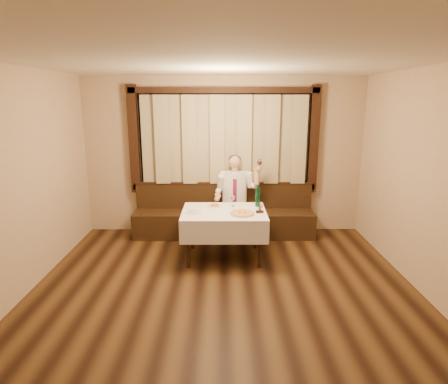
{
  "coord_description": "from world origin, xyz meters",
  "views": [
    {
      "loc": [
        -0.02,
        -3.73,
        2.4
      ],
      "look_at": [
        0.0,
        1.9,
        1.0
      ],
      "focal_mm": 30.0,
      "sensor_mm": 36.0,
      "label": 1
    }
  ],
  "objects_px": {
    "banquette": "(224,218)",
    "dining_table": "(224,217)",
    "green_bottle": "(258,197)",
    "pizza": "(242,213)",
    "cruet_caddy": "(260,210)",
    "pasta_red": "(215,205)",
    "pasta_cream": "(194,210)",
    "seated_man": "(235,191)"
  },
  "relations": [
    {
      "from": "pizza",
      "to": "cruet_caddy",
      "type": "distance_m",
      "value": 0.28
    },
    {
      "from": "green_bottle",
      "to": "seated_man",
      "type": "bearing_deg",
      "value": 116.18
    },
    {
      "from": "pasta_red",
      "to": "seated_man",
      "type": "height_order",
      "value": "seated_man"
    },
    {
      "from": "banquette",
      "to": "dining_table",
      "type": "bearing_deg",
      "value": -90.0
    },
    {
      "from": "pizza",
      "to": "cruet_caddy",
      "type": "relative_size",
      "value": 3.16
    },
    {
      "from": "banquette",
      "to": "dining_table",
      "type": "distance_m",
      "value": 1.08
    },
    {
      "from": "dining_table",
      "to": "cruet_caddy",
      "type": "relative_size",
      "value": 10.96
    },
    {
      "from": "pasta_cream",
      "to": "green_bottle",
      "type": "xyz_separation_m",
      "value": [
        0.98,
        0.33,
        0.12
      ]
    },
    {
      "from": "pasta_red",
      "to": "dining_table",
      "type": "bearing_deg",
      "value": -57.49
    },
    {
      "from": "cruet_caddy",
      "to": "seated_man",
      "type": "bearing_deg",
      "value": 101.09
    },
    {
      "from": "pizza",
      "to": "green_bottle",
      "type": "distance_m",
      "value": 0.53
    },
    {
      "from": "dining_table",
      "to": "seated_man",
      "type": "xyz_separation_m",
      "value": [
        0.2,
        0.93,
        0.19
      ]
    },
    {
      "from": "pizza",
      "to": "green_bottle",
      "type": "relative_size",
      "value": 1.03
    },
    {
      "from": "pasta_cream",
      "to": "dining_table",
      "type": "bearing_deg",
      "value": 9.42
    },
    {
      "from": "pizza",
      "to": "cruet_caddy",
      "type": "bearing_deg",
      "value": 16.47
    },
    {
      "from": "pizza",
      "to": "pasta_cream",
      "type": "height_order",
      "value": "pasta_cream"
    },
    {
      "from": "dining_table",
      "to": "pasta_red",
      "type": "height_order",
      "value": "pasta_red"
    },
    {
      "from": "banquette",
      "to": "pasta_cream",
      "type": "relative_size",
      "value": 12.39
    },
    {
      "from": "pasta_cream",
      "to": "cruet_caddy",
      "type": "height_order",
      "value": "cruet_caddy"
    },
    {
      "from": "pasta_cream",
      "to": "cruet_caddy",
      "type": "relative_size",
      "value": 2.23
    },
    {
      "from": "pizza",
      "to": "pasta_cream",
      "type": "bearing_deg",
      "value": 171.0
    },
    {
      "from": "green_bottle",
      "to": "pasta_cream",
      "type": "bearing_deg",
      "value": -161.37
    },
    {
      "from": "pizza",
      "to": "seated_man",
      "type": "distance_m",
      "value": 1.12
    },
    {
      "from": "pizza",
      "to": "pasta_red",
      "type": "height_order",
      "value": "pasta_red"
    },
    {
      "from": "dining_table",
      "to": "green_bottle",
      "type": "xyz_separation_m",
      "value": [
        0.53,
        0.26,
        0.26
      ]
    },
    {
      "from": "cruet_caddy",
      "to": "seated_man",
      "type": "distance_m",
      "value": 1.09
    },
    {
      "from": "banquette",
      "to": "pizza",
      "type": "distance_m",
      "value": 1.32
    },
    {
      "from": "green_bottle",
      "to": "banquette",
      "type": "bearing_deg",
      "value": 124.61
    },
    {
      "from": "pasta_red",
      "to": "pasta_cream",
      "type": "relative_size",
      "value": 0.92
    },
    {
      "from": "banquette",
      "to": "green_bottle",
      "type": "bearing_deg",
      "value": -55.39
    },
    {
      "from": "banquette",
      "to": "pasta_cream",
      "type": "xyz_separation_m",
      "value": [
        -0.45,
        -1.1,
        0.48
      ]
    },
    {
      "from": "dining_table",
      "to": "pasta_cream",
      "type": "distance_m",
      "value": 0.48
    },
    {
      "from": "banquette",
      "to": "pasta_red",
      "type": "bearing_deg",
      "value": -100.39
    },
    {
      "from": "pizza",
      "to": "seated_man",
      "type": "xyz_separation_m",
      "value": [
        -0.07,
        1.12,
        0.07
      ]
    },
    {
      "from": "dining_table",
      "to": "cruet_caddy",
      "type": "xyz_separation_m",
      "value": [
        0.53,
        -0.11,
        0.15
      ]
    },
    {
      "from": "pasta_red",
      "to": "green_bottle",
      "type": "distance_m",
      "value": 0.69
    },
    {
      "from": "dining_table",
      "to": "pizza",
      "type": "distance_m",
      "value": 0.35
    },
    {
      "from": "banquette",
      "to": "pasta_red",
      "type": "xyz_separation_m",
      "value": [
        -0.15,
        -0.79,
        0.48
      ]
    },
    {
      "from": "dining_table",
      "to": "cruet_caddy",
      "type": "bearing_deg",
      "value": -11.63
    },
    {
      "from": "pizza",
      "to": "pasta_cream",
      "type": "distance_m",
      "value": 0.72
    },
    {
      "from": "pizza",
      "to": "green_bottle",
      "type": "bearing_deg",
      "value": 59.13
    },
    {
      "from": "seated_man",
      "to": "pasta_cream",
      "type": "bearing_deg",
      "value": -122.62
    }
  ]
}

